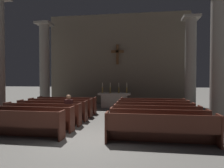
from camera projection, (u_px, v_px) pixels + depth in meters
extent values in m
plane|color=#66635E|center=(84.00, 141.00, 6.41)|extent=(80.00, 80.00, 0.00)
cube|color=#4C2319|center=(15.00, 125.00, 6.75)|extent=(3.26, 0.40, 0.05)
cube|color=#4C2319|center=(11.00, 118.00, 6.52)|extent=(3.26, 0.05, 0.50)
cube|color=#4C2319|center=(19.00, 130.00, 6.93)|extent=(3.26, 0.04, 0.40)
cube|color=#4C2319|center=(62.00, 125.00, 6.49)|extent=(0.06, 0.50, 0.95)
cube|color=#4C2319|center=(31.00, 119.00, 7.69)|extent=(3.26, 0.40, 0.05)
cube|color=#4C2319|center=(27.00, 113.00, 7.46)|extent=(3.26, 0.05, 0.50)
cube|color=#4C2319|center=(33.00, 124.00, 7.88)|extent=(3.26, 0.04, 0.40)
cube|color=#4C2319|center=(72.00, 119.00, 7.43)|extent=(0.06, 0.50, 0.95)
cube|color=#4C2319|center=(43.00, 115.00, 8.64)|extent=(3.26, 0.40, 0.05)
cube|color=#4C2319|center=(40.00, 109.00, 8.41)|extent=(3.26, 0.05, 0.50)
cube|color=#4C2319|center=(45.00, 119.00, 8.83)|extent=(3.26, 0.04, 0.40)
cube|color=#4C2319|center=(80.00, 115.00, 8.38)|extent=(0.06, 0.50, 0.95)
cube|color=#4C2319|center=(7.00, 113.00, 8.86)|extent=(0.06, 0.50, 0.95)
cube|color=#4C2319|center=(52.00, 111.00, 9.59)|extent=(3.26, 0.40, 0.05)
cube|color=#4C2319|center=(50.00, 106.00, 9.36)|extent=(3.26, 0.05, 0.50)
cube|color=#4C2319|center=(54.00, 115.00, 9.78)|extent=(3.26, 0.04, 0.40)
cube|color=#4C2319|center=(86.00, 111.00, 9.33)|extent=(0.06, 0.50, 0.95)
cube|color=#4C2319|center=(20.00, 109.00, 9.81)|extent=(0.06, 0.50, 0.95)
cube|color=#4C2319|center=(60.00, 108.00, 10.54)|extent=(3.26, 0.40, 0.05)
cube|color=#4C2319|center=(59.00, 104.00, 10.31)|extent=(3.26, 0.05, 0.50)
cube|color=#4C2319|center=(62.00, 112.00, 10.72)|extent=(3.26, 0.04, 0.40)
cube|color=#4C2319|center=(91.00, 108.00, 10.28)|extent=(0.06, 0.50, 0.95)
cube|color=#4C2319|center=(31.00, 107.00, 10.76)|extent=(0.06, 0.50, 0.95)
cube|color=#4C2319|center=(67.00, 106.00, 11.49)|extent=(3.26, 0.40, 0.05)
cube|color=#4C2319|center=(66.00, 102.00, 11.26)|extent=(3.26, 0.05, 0.50)
cube|color=#4C2319|center=(68.00, 109.00, 11.67)|extent=(3.26, 0.04, 0.40)
cube|color=#4C2319|center=(95.00, 106.00, 11.23)|extent=(0.06, 0.50, 0.95)
cube|color=#4C2319|center=(40.00, 104.00, 11.70)|extent=(0.06, 0.50, 0.95)
cube|color=#4C2319|center=(161.00, 130.00, 6.06)|extent=(3.26, 0.40, 0.05)
cube|color=#4C2319|center=(162.00, 123.00, 5.83)|extent=(3.26, 0.05, 0.50)
cube|color=#4C2319|center=(160.00, 136.00, 6.24)|extent=(3.26, 0.04, 0.40)
cube|color=#4C2319|center=(107.00, 127.00, 6.27)|extent=(0.06, 0.50, 0.95)
cube|color=#4C2319|center=(219.00, 131.00, 5.80)|extent=(0.06, 0.50, 0.95)
cube|color=#4C2319|center=(158.00, 123.00, 7.00)|extent=(3.26, 0.40, 0.05)
cube|color=#4C2319|center=(159.00, 117.00, 6.77)|extent=(3.26, 0.05, 0.50)
cube|color=#4C2319|center=(158.00, 128.00, 7.19)|extent=(3.26, 0.04, 0.40)
cube|color=#4C2319|center=(111.00, 121.00, 7.22)|extent=(0.06, 0.50, 0.95)
cube|color=#4C2319|center=(208.00, 124.00, 6.74)|extent=(0.06, 0.50, 0.95)
cube|color=#4C2319|center=(156.00, 118.00, 7.95)|extent=(3.26, 0.40, 0.05)
cube|color=#4C2319|center=(157.00, 112.00, 7.72)|extent=(3.26, 0.05, 0.50)
cube|color=#4C2319|center=(156.00, 123.00, 8.14)|extent=(3.26, 0.04, 0.40)
cube|color=#4C2319|center=(115.00, 116.00, 8.17)|extent=(0.06, 0.50, 0.95)
cube|color=#4C2319|center=(200.00, 118.00, 7.69)|extent=(0.06, 0.50, 0.95)
cube|color=#4C2319|center=(154.00, 114.00, 8.90)|extent=(3.26, 0.40, 0.05)
cube|color=#4C2319|center=(155.00, 108.00, 8.67)|extent=(3.26, 0.05, 0.50)
cube|color=#4C2319|center=(154.00, 118.00, 9.08)|extent=(3.26, 0.04, 0.40)
cube|color=#4C2319|center=(118.00, 112.00, 9.12)|extent=(0.06, 0.50, 0.95)
cube|color=#4C2319|center=(194.00, 114.00, 8.64)|extent=(0.06, 0.50, 0.95)
cube|color=#4C2319|center=(153.00, 110.00, 9.85)|extent=(3.26, 0.40, 0.05)
cube|color=#4C2319|center=(153.00, 105.00, 9.62)|extent=(3.26, 0.05, 0.50)
cube|color=#4C2319|center=(153.00, 114.00, 10.03)|extent=(3.26, 0.04, 0.40)
cube|color=#4C2319|center=(120.00, 109.00, 10.07)|extent=(0.06, 0.50, 0.95)
cube|color=#4C2319|center=(188.00, 110.00, 9.59)|extent=(0.06, 0.50, 0.95)
cube|color=#4C2319|center=(152.00, 108.00, 10.80)|extent=(3.26, 0.40, 0.05)
cube|color=#4C2319|center=(152.00, 103.00, 10.57)|extent=(3.26, 0.05, 0.50)
cube|color=#4C2319|center=(152.00, 111.00, 10.98)|extent=(3.26, 0.04, 0.40)
cube|color=#4C2319|center=(122.00, 106.00, 11.01)|extent=(0.06, 0.50, 0.95)
cube|color=#4C2319|center=(184.00, 107.00, 10.54)|extent=(0.06, 0.50, 0.95)
cube|color=gray|center=(218.00, 126.00, 8.03)|extent=(0.96, 0.96, 0.20)
cylinder|color=gray|center=(219.00, 57.00, 7.95)|extent=(0.68, 0.68, 5.75)
cube|color=gray|center=(45.00, 105.00, 14.08)|extent=(0.96, 0.96, 0.20)
cylinder|color=gray|center=(45.00, 66.00, 14.01)|extent=(0.68, 0.68, 5.75)
cube|color=gray|center=(44.00, 24.00, 13.92)|extent=(1.02, 1.02, 0.16)
cube|color=gray|center=(190.00, 108.00, 12.68)|extent=(0.96, 0.96, 0.20)
cylinder|color=gray|center=(190.00, 65.00, 12.60)|extent=(0.68, 0.68, 5.75)
cube|color=gray|center=(191.00, 18.00, 12.52)|extent=(1.02, 1.02, 0.16)
cube|color=#BCB7AD|center=(114.00, 101.00, 13.78)|extent=(1.76, 0.72, 0.88)
cube|color=#BCB7AD|center=(114.00, 94.00, 13.76)|extent=(2.20, 0.90, 0.12)
cube|color=silver|center=(114.00, 93.00, 13.76)|extent=(2.09, 0.86, 0.01)
cylinder|color=#B79338|center=(102.00, 93.00, 13.88)|extent=(0.16, 0.16, 0.02)
cylinder|color=#B79338|center=(102.00, 90.00, 13.88)|extent=(0.07, 0.07, 0.39)
cylinder|color=silver|center=(102.00, 85.00, 13.87)|extent=(0.04, 0.04, 0.32)
cylinder|color=#B79338|center=(110.00, 93.00, 13.80)|extent=(0.16, 0.16, 0.02)
cylinder|color=#B79338|center=(110.00, 90.00, 13.80)|extent=(0.07, 0.07, 0.39)
cylinder|color=silver|center=(110.00, 85.00, 13.79)|extent=(0.04, 0.04, 0.32)
cylinder|color=#B79338|center=(119.00, 93.00, 13.72)|extent=(0.16, 0.16, 0.02)
cylinder|color=#B79338|center=(119.00, 90.00, 13.71)|extent=(0.07, 0.07, 0.39)
cylinder|color=silver|center=(119.00, 85.00, 13.70)|extent=(0.04, 0.04, 0.32)
cylinder|color=#B79338|center=(127.00, 93.00, 13.64)|extent=(0.16, 0.16, 0.02)
cylinder|color=#B79338|center=(127.00, 90.00, 13.63)|extent=(0.07, 0.07, 0.39)
cylinder|color=silver|center=(127.00, 85.00, 13.62)|extent=(0.04, 0.04, 0.32)
cube|color=#706656|center=(118.00, 59.00, 15.61)|extent=(10.90, 0.25, 7.01)
cube|color=brown|center=(117.00, 54.00, 15.38)|extent=(0.18, 0.18, 1.52)
cube|color=brown|center=(117.00, 52.00, 15.38)|extent=(0.97, 0.18, 0.18)
cube|color=#26262B|center=(71.00, 119.00, 8.65)|extent=(0.24, 0.14, 0.45)
cube|color=#26262B|center=(70.00, 113.00, 8.52)|extent=(0.28, 0.36, 0.12)
cube|color=#381919|center=(69.00, 106.00, 8.38)|extent=(0.32, 0.20, 0.54)
sphere|color=#9E7051|center=(69.00, 97.00, 8.37)|extent=(0.20, 0.20, 0.20)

